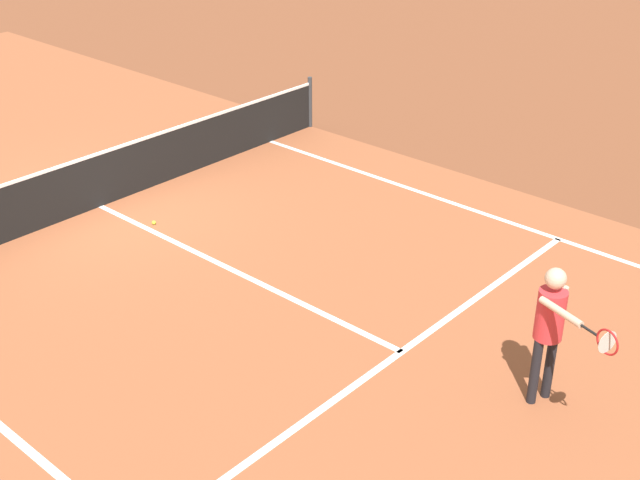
{
  "coord_description": "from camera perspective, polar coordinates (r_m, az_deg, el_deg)",
  "views": [
    {
      "loc": [
        -7.21,
        -11.48,
        6.19
      ],
      "look_at": [
        0.16,
        -4.88,
        1.0
      ],
      "focal_mm": 47.52,
      "sensor_mm": 36.0,
      "label": 1
    }
  ],
  "objects": [
    {
      "name": "ground_plane",
      "position": [
        14.9,
        -14.55,
        2.21
      ],
      "size": [
        60.0,
        60.0,
        0.0
      ],
      "primitive_type": "plane",
      "color": "brown"
    },
    {
      "name": "court_surface_inbounds",
      "position": [
        14.9,
        -14.55,
        2.21
      ],
      "size": [
        10.62,
        24.4,
        0.0
      ],
      "primitive_type": "cube",
      "color": "#9E5433",
      "rests_on": "ground_plane"
    },
    {
      "name": "line_sideline_right",
      "position": [
        14.04,
        14.14,
        0.65
      ],
      "size": [
        0.1,
        11.89,
        0.01
      ],
      "primitive_type": "cube",
      "color": "white",
      "rests_on": "ground_plane"
    },
    {
      "name": "line_service_near",
      "position": [
        10.77,
        5.51,
        -7.5
      ],
      "size": [
        8.22,
        0.1,
        0.01
      ],
      "primitive_type": "cube",
      "color": "white",
      "rests_on": "ground_plane"
    },
    {
      "name": "line_center_service",
      "position": [
        12.6,
        -6.19,
        -1.88
      ],
      "size": [
        0.1,
        6.4,
        0.01
      ],
      "primitive_type": "cube",
      "color": "white",
      "rests_on": "ground_plane"
    },
    {
      "name": "net",
      "position": [
        14.71,
        -14.78,
        3.94
      ],
      "size": [
        10.68,
        0.09,
        1.07
      ],
      "color": "#33383D",
      "rests_on": "ground_plane"
    },
    {
      "name": "player_near",
      "position": [
        9.67,
        15.3,
        -5.31
      ],
      "size": [
        0.77,
        1.13,
        1.73
      ],
      "color": "black",
      "rests_on": "ground_plane"
    },
    {
      "name": "tennis_ball_near_net",
      "position": [
        14.05,
        -11.13,
        1.15
      ],
      "size": [
        0.07,
        0.07,
        0.07
      ],
      "primitive_type": "sphere",
      "color": "#CCE033",
      "rests_on": "ground_plane"
    }
  ]
}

